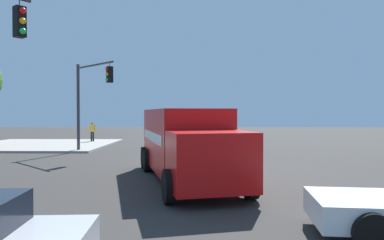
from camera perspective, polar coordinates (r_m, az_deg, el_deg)
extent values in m
plane|color=#33302D|center=(16.16, 1.98, -8.12)|extent=(100.00, 100.00, 0.00)
cube|color=#9E998E|center=(31.30, -22.32, -3.59)|extent=(10.65, 10.65, 0.14)
cube|color=red|center=(14.82, -1.62, -2.95)|extent=(6.82, 3.90, 2.38)
cube|color=red|center=(10.68, 3.00, -6.37)|extent=(2.43, 2.79, 1.70)
cube|color=black|center=(9.82, 4.38, -5.03)|extent=(0.57, 1.97, 0.88)
cube|color=#B2B2B7|center=(18.00, -3.59, -6.55)|extent=(0.76, 2.28, 0.21)
cube|color=white|center=(15.10, 2.89, -2.42)|extent=(5.24, 1.34, 0.36)
cube|color=white|center=(14.62, -6.28, -2.54)|extent=(5.24, 1.34, 0.36)
cylinder|color=black|center=(11.24, 9.10, -9.63)|extent=(1.04, 0.52, 1.00)
cylinder|color=black|center=(10.57, -3.66, -10.30)|extent=(1.04, 0.52, 1.00)
cylinder|color=black|center=(16.76, 1.46, -6.05)|extent=(1.04, 0.52, 1.00)
cylinder|color=black|center=(16.32, -7.04, -6.26)|extent=(1.04, 0.52, 1.00)
cylinder|color=black|center=(17.77, 0.61, -5.64)|extent=(1.04, 0.52, 1.00)
cylinder|color=black|center=(17.36, -7.41, -5.81)|extent=(1.04, 0.52, 1.00)
cylinder|color=#38383D|center=(25.52, -17.29, 1.93)|extent=(0.20, 0.20, 5.68)
cylinder|color=#38383D|center=(23.80, -14.97, 8.26)|extent=(3.13, 3.14, 0.12)
cylinder|color=#38383D|center=(22.23, -12.69, 8.46)|extent=(0.03, 0.03, 0.25)
cube|color=black|center=(22.17, -12.69, 6.92)|extent=(0.42, 0.42, 0.95)
sphere|color=red|center=(22.11, -13.09, 7.75)|extent=(0.20, 0.20, 0.20)
sphere|color=#EFA314|center=(22.07, -13.09, 6.95)|extent=(0.20, 0.20, 0.20)
sphere|color=#19CC4C|center=(22.04, -13.09, 6.15)|extent=(0.20, 0.20, 0.20)
cylinder|color=#38383D|center=(12.96, -25.28, 16.23)|extent=(0.03, 0.03, 0.25)
cube|color=black|center=(12.81, -25.26, 13.64)|extent=(0.42, 0.42, 0.95)
sphere|color=red|center=(12.73, -24.89, 15.18)|extent=(0.20, 0.20, 0.20)
sphere|color=#EFA314|center=(12.66, -24.88, 13.82)|extent=(0.20, 0.20, 0.20)
sphere|color=#19CC4C|center=(12.59, -24.86, 12.45)|extent=(0.20, 0.20, 0.20)
cube|color=white|center=(8.68, 24.78, -12.55)|extent=(2.13, 2.18, 0.55)
cylinder|color=black|center=(9.62, 22.19, -12.25)|extent=(0.31, 0.78, 0.76)
cylinder|color=black|center=(7.77, 26.32, -15.53)|extent=(0.31, 0.78, 0.76)
cylinder|color=black|center=(32.83, -15.39, -2.49)|extent=(0.14, 0.14, 0.82)
cylinder|color=black|center=(32.78, -15.11, -2.49)|extent=(0.14, 0.14, 0.82)
cube|color=gold|center=(32.77, -15.25, -1.23)|extent=(0.23, 0.34, 0.62)
sphere|color=#936B4C|center=(32.75, -15.26, -0.50)|extent=(0.22, 0.22, 0.22)
cylinder|color=gold|center=(32.83, -15.62, -1.18)|extent=(0.09, 0.09, 0.56)
cylinder|color=gold|center=(32.70, -14.89, -1.18)|extent=(0.09, 0.09, 0.56)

